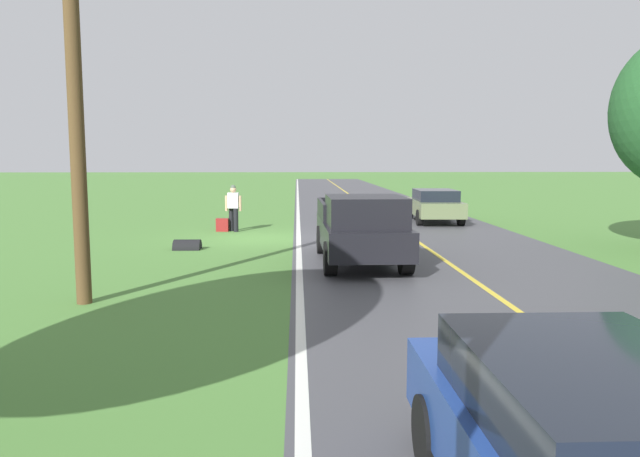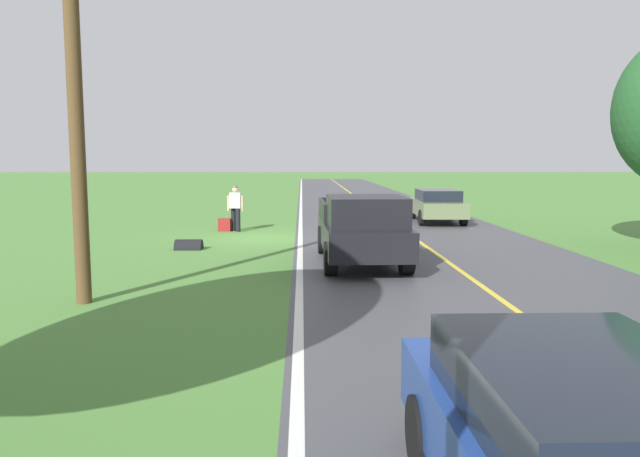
# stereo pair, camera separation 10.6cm
# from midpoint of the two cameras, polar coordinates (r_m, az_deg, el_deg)

# --- Properties ---
(ground_plane) EXTENTS (200.00, 200.00, 0.00)m
(ground_plane) POSITION_cam_midpoint_polar(r_m,az_deg,el_deg) (20.77, -5.67, -0.96)
(ground_plane) COLOR #4C7F38
(road_surface) EXTENTS (8.22, 120.00, 0.00)m
(road_surface) POSITION_cam_midpoint_polar(r_m,az_deg,el_deg) (21.09, 8.55, -0.88)
(road_surface) COLOR #47474C
(road_surface) RESTS_ON ground
(lane_edge_line) EXTENTS (0.16, 117.60, 0.00)m
(lane_edge_line) POSITION_cam_midpoint_polar(r_m,az_deg,el_deg) (20.73, -2.18, -0.94)
(lane_edge_line) COLOR silver
(lane_edge_line) RESTS_ON ground
(lane_centre_line) EXTENTS (0.14, 117.60, 0.00)m
(lane_centre_line) POSITION_cam_midpoint_polar(r_m,az_deg,el_deg) (21.09, 8.55, -0.87)
(lane_centre_line) COLOR gold
(lane_centre_line) RESTS_ON ground
(hitchhiker_walking) EXTENTS (0.62, 0.53, 1.75)m
(hitchhiker_walking) POSITION_cam_midpoint_polar(r_m,az_deg,el_deg) (22.91, -8.30, 2.18)
(hitchhiker_walking) COLOR black
(hitchhiker_walking) RESTS_ON ground
(suitcase_carried) EXTENTS (0.48, 0.24, 0.49)m
(suitcase_carried) POSITION_cam_midpoint_polar(r_m,az_deg,el_deg) (22.99, -9.33, 0.34)
(suitcase_carried) COLOR maroon
(suitcase_carried) RESTS_ON ground
(pickup_truck_passing) EXTENTS (2.16, 5.43, 1.82)m
(pickup_truck_passing) POSITION_cam_midpoint_polar(r_m,az_deg,el_deg) (15.61, 3.72, 0.12)
(pickup_truck_passing) COLOR black
(pickup_truck_passing) RESTS_ON ground
(sedan_near_oncoming) EXTENTS (2.06, 4.47, 1.41)m
(sedan_near_oncoming) POSITION_cam_midpoint_polar(r_m,az_deg,el_deg) (26.42, 10.65, 2.23)
(sedan_near_oncoming) COLOR #66754C
(sedan_near_oncoming) RESTS_ON ground
(utility_pole_roadside) EXTENTS (0.28, 0.28, 7.03)m
(utility_pole_roadside) POSITION_cam_midpoint_polar(r_m,az_deg,el_deg) (12.13, -22.28, 9.82)
(utility_pole_roadside) COLOR brown
(utility_pole_roadside) RESTS_ON ground
(drainage_culvert) EXTENTS (0.80, 0.60, 0.60)m
(drainage_culvert) POSITION_cam_midpoint_polar(r_m,az_deg,el_deg) (18.71, -12.57, -1.93)
(drainage_culvert) COLOR black
(drainage_culvert) RESTS_ON ground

